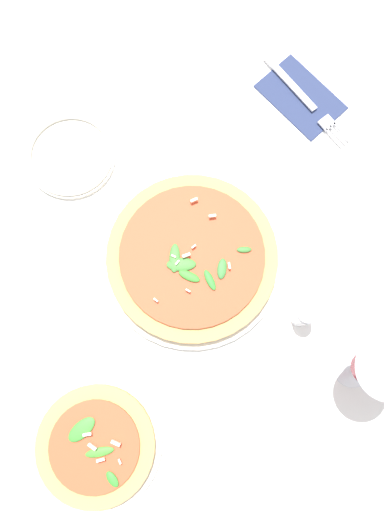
% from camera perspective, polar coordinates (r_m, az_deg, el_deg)
% --- Properties ---
extents(ground_plane, '(6.00, 6.00, 0.00)m').
position_cam_1_polar(ground_plane, '(0.84, -0.40, 0.77)').
color(ground_plane, white).
extents(pizza_arugula_main, '(0.30, 0.30, 0.05)m').
position_cam_1_polar(pizza_arugula_main, '(0.82, 0.00, -0.20)').
color(pizza_arugula_main, silver).
rests_on(pizza_arugula_main, ground_plane).
extents(pizza_personal_side, '(0.20, 0.20, 0.05)m').
position_cam_1_polar(pizza_personal_side, '(0.83, -10.88, -20.43)').
color(pizza_personal_side, silver).
rests_on(pizza_personal_side, ground_plane).
extents(wine_glass, '(0.09, 0.09, 0.15)m').
position_cam_1_polar(wine_glass, '(0.76, 20.18, -11.91)').
color(wine_glass, white).
rests_on(wine_glass, ground_plane).
extents(napkin, '(0.17, 0.14, 0.01)m').
position_cam_1_polar(napkin, '(0.96, 12.33, 17.36)').
color(napkin, navy).
rests_on(napkin, ground_plane).
extents(fork, '(0.21, 0.10, 0.00)m').
position_cam_1_polar(fork, '(0.95, 12.72, 17.15)').
color(fork, silver).
rests_on(fork, ground_plane).
extents(side_plate_white, '(0.15, 0.15, 0.02)m').
position_cam_1_polar(side_plate_white, '(0.91, -13.70, 11.04)').
color(side_plate_white, silver).
rests_on(side_plate_white, ground_plane).
extents(shaker_pepper, '(0.03, 0.03, 0.07)m').
position_cam_1_polar(shaker_pepper, '(0.81, 12.63, -6.60)').
color(shaker_pepper, silver).
rests_on(shaker_pepper, ground_plane).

